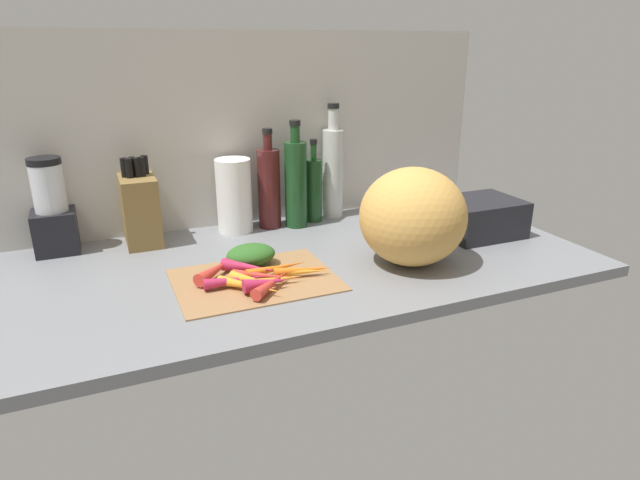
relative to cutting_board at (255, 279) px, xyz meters
The scene contains 25 objects.
ground_plane 14.65cm from the cutting_board, 44.55° to the left, with size 170.00×80.00×3.00cm, color slate.
wall_back 57.92cm from the cutting_board, 77.99° to the left, with size 170.00×3.00×60.00cm, color #BCB7AD.
cutting_board is the anchor object (origin of this frame).
carrot_0 7.78cm from the cutting_board, 114.65° to the right, with size 2.47×2.47×17.20cm, color orange.
carrot_1 6.40cm from the cutting_board, 154.96° to the right, with size 2.74×2.74×15.34cm, color #B2264C.
carrot_2 3.47cm from the cutting_board, 51.80° to the right, with size 2.36×2.36×16.46cm, color red.
carrot_3 12.00cm from the cutting_board, 16.85° to the right, with size 2.14×2.14×13.69cm, color orange.
carrot_4 7.24cm from the cutting_board, 52.11° to the right, with size 2.16×2.16×13.13cm, color orange.
carrot_5 6.45cm from the cutting_board, ahead, with size 2.47×2.47×16.69cm, color orange.
carrot_6 12.34cm from the cutting_board, 14.52° to the right, with size 2.60×2.60×15.03cm, color orange.
carrot_7 10.14cm from the cutting_board, 149.04° to the left, with size 3.44×3.44×15.31cm, color red.
carrot_8 8.05cm from the cutting_board, 86.32° to the right, with size 3.49×3.49×11.01cm, color #B2264C.
carrot_9 8.31cm from the cutting_board, 76.05° to the right, with size 3.01×3.01×14.86cm, color red.
carrot_10 5.43cm from the cutting_board, 112.02° to the right, with size 2.95×2.95×12.21cm, color orange.
carrot_11 3.94cm from the cutting_board, 102.17° to the left, with size 3.35×3.35×14.08cm, color #B2264C.
carrot_greens_pile 9.59cm from the cutting_board, 79.49° to the left, with size 13.02×10.02×5.51cm, color #2D6023.
winter_squash 44.31cm from the cutting_board, ahead, with size 28.34×28.15×26.12cm, color gold.
knife_block 46.86cm from the cutting_board, 119.60° to the left, with size 9.82×16.35×25.63cm.
blender_appliance 62.85cm from the cutting_board, 137.70° to the left, with size 11.49×11.49×27.07cm.
paper_towel_roll 41.59cm from the cutting_board, 82.01° to the left, with size 10.85×10.85×22.97cm, color white.
bottle_0 44.72cm from the cutting_board, 66.78° to the left, with size 7.23×7.23×31.59cm.
bottle_1 46.71cm from the cutting_board, 55.82° to the left, with size 7.11×7.11×33.97cm.
bottle_2 52.32cm from the cutting_board, 50.87° to the left, with size 5.63×5.63×27.27cm.
bottle_3 60.36cm from the cutting_board, 46.26° to the left, with size 6.96×6.96×37.91cm.
dish_rack 74.54cm from the cutting_board, ahead, with size 23.67×19.36×11.17cm, color black.
Camera 1 is at (-44.05, -131.13, 56.08)cm, focal length 30.49 mm.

